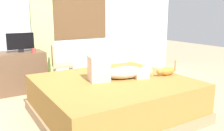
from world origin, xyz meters
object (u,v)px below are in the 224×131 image
at_px(desk, 19,72).
at_px(person_lying, 118,71).
at_px(cup, 34,51).
at_px(chair_by_desk, 59,63).
at_px(cat, 166,71).
at_px(bed, 113,98).
at_px(tv_monitor, 21,42).

bearing_deg(desk, person_lying, -62.94).
xyz_separation_m(person_lying, cup, (-0.73, 1.67, 0.13)).
bearing_deg(cup, chair_by_desk, -2.68).
height_order(desk, cup, cup).
height_order(person_lying, desk, person_lying).
relative_size(cat, cup, 4.41).
bearing_deg(bed, tv_monitor, 113.88).
xyz_separation_m(person_lying, tv_monitor, (-0.90, 1.89, 0.27)).
distance_m(desk, tv_monitor, 0.56).
bearing_deg(desk, cup, -42.59).
xyz_separation_m(desk, chair_by_desk, (0.68, -0.24, 0.14)).
bearing_deg(cat, tv_monitor, 127.57).
bearing_deg(cat, cup, 127.45).
height_order(person_lying, chair_by_desk, person_lying).
distance_m(bed, person_lying, 0.39).
bearing_deg(tv_monitor, desk, 180.00).
height_order(tv_monitor, cup, tv_monitor).
bearing_deg(chair_by_desk, tv_monitor, 158.71).
xyz_separation_m(cup, chair_by_desk, (0.44, -0.02, -0.27)).
bearing_deg(chair_by_desk, cat, -61.84).
height_order(bed, tv_monitor, tv_monitor).
bearing_deg(cup, person_lying, -66.51).
bearing_deg(bed, chair_by_desk, 97.34).
xyz_separation_m(bed, desk, (-0.90, 1.88, 0.10)).
bearing_deg(cup, desk, 137.41).
distance_m(bed, desk, 2.08).
xyz_separation_m(bed, person_lying, (0.07, -0.02, 0.39)).
relative_size(desk, chair_by_desk, 1.05).
height_order(cup, chair_by_desk, chair_by_desk).
distance_m(cat, chair_by_desk, 2.11).
relative_size(desk, cup, 11.07).
xyz_separation_m(cat, cup, (-1.44, 1.88, 0.18)).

